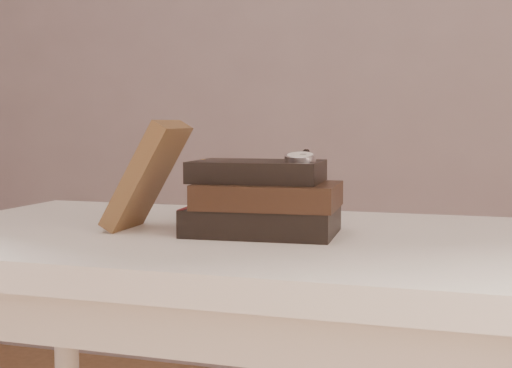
% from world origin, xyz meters
% --- Properties ---
extents(table, '(1.00, 0.60, 0.75)m').
position_xyz_m(table, '(0.00, 0.35, 0.66)').
color(table, silver).
rests_on(table, ground).
extents(book_stack, '(0.23, 0.17, 0.11)m').
position_xyz_m(book_stack, '(0.06, 0.34, 0.80)').
color(book_stack, black).
rests_on(book_stack, table).
extents(journal, '(0.12, 0.12, 0.17)m').
position_xyz_m(journal, '(-0.12, 0.33, 0.84)').
color(journal, '#472F1B').
rests_on(journal, table).
extents(pocket_watch, '(0.05, 0.15, 0.02)m').
position_xyz_m(pocket_watch, '(0.12, 0.34, 0.87)').
color(pocket_watch, silver).
rests_on(pocket_watch, book_stack).
extents(eyeglasses, '(0.10, 0.11, 0.04)m').
position_xyz_m(eyeglasses, '(-0.02, 0.41, 0.81)').
color(eyeglasses, silver).
rests_on(eyeglasses, book_stack).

